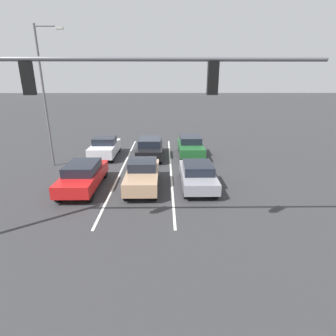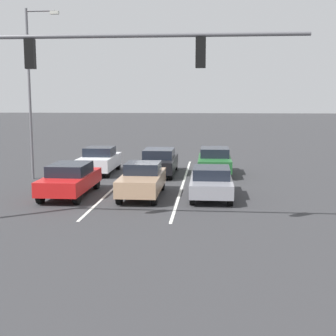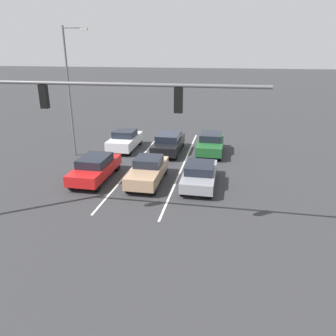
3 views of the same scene
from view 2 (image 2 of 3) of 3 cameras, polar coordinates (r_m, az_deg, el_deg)
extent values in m
plane|color=#333335|center=(27.35, -1.36, -0.85)|extent=(240.00, 240.00, 0.00)
cube|color=silver|center=(24.89, 1.89, -1.77)|extent=(0.12, 16.73, 0.01)
cube|color=silver|center=(25.30, -5.76, -1.64)|extent=(0.12, 16.73, 0.01)
cube|color=red|center=(21.85, -11.83, -1.60)|extent=(1.85, 4.61, 0.64)
cube|color=black|center=(21.78, -11.86, -0.12)|extent=(1.63, 2.27, 0.50)
cube|color=red|center=(23.81, -8.78, -0.31)|extent=(0.24, 0.06, 0.12)
cube|color=red|center=(24.15, -11.76, -0.26)|extent=(0.24, 0.06, 0.12)
cylinder|color=black|center=(20.08, -11.04, -3.38)|extent=(0.22, 0.70, 0.70)
cylinder|color=black|center=(20.58, -15.30, -3.25)|extent=(0.22, 0.70, 0.70)
cylinder|color=black|center=(23.32, -8.73, -1.69)|extent=(0.22, 0.70, 0.70)
cylinder|color=black|center=(23.74, -12.45, -1.61)|extent=(0.22, 0.70, 0.70)
cube|color=tan|center=(21.20, -3.17, -1.69)|extent=(1.75, 4.42, 0.70)
cube|color=black|center=(21.38, -3.07, 0.02)|extent=(1.54, 1.68, 0.50)
cube|color=red|center=(23.22, -0.92, -0.36)|extent=(0.24, 0.06, 0.12)
cube|color=red|center=(23.37, -3.90, -0.31)|extent=(0.24, 0.06, 0.12)
cylinder|color=black|center=(19.59, -1.69, -3.56)|extent=(0.22, 0.68, 0.68)
cylinder|color=black|center=(19.82, -5.96, -3.46)|extent=(0.22, 0.68, 0.68)
cylinder|color=black|center=(22.75, -0.73, -1.87)|extent=(0.22, 0.68, 0.68)
cylinder|color=black|center=(22.95, -4.42, -1.81)|extent=(0.22, 0.68, 0.68)
cube|color=gray|center=(21.22, 5.29, -1.92)|extent=(1.83, 4.47, 0.59)
cube|color=black|center=(21.04, 5.31, -0.54)|extent=(1.61, 2.01, 0.48)
cube|color=red|center=(23.37, 6.86, -0.63)|extent=(0.24, 0.06, 0.12)
cube|color=red|center=(23.36, 3.71, -0.58)|extent=(0.24, 0.06, 0.12)
cylinder|color=black|center=(19.66, 7.59, -3.66)|extent=(0.22, 0.63, 0.63)
cylinder|color=black|center=(19.65, 2.99, -3.61)|extent=(0.22, 0.63, 0.63)
cylinder|color=black|center=(22.93, 7.24, -1.92)|extent=(0.22, 0.63, 0.63)
cylinder|color=black|center=(22.92, 3.30, -1.87)|extent=(0.22, 0.63, 0.63)
cube|color=silver|center=(28.15, -8.34, 0.74)|extent=(1.87, 4.15, 0.74)
cube|color=black|center=(28.11, -8.35, 2.02)|extent=(1.65, 1.71, 0.51)
cube|color=red|center=(29.96, -6.23, 1.60)|extent=(0.24, 0.06, 0.12)
cube|color=red|center=(30.24, -8.66, 1.61)|extent=(0.24, 0.06, 0.12)
cylinder|color=black|center=(26.56, -7.38, -0.51)|extent=(0.22, 0.63, 0.63)
cylinder|color=black|center=(26.95, -10.73, -0.46)|extent=(0.22, 0.63, 0.63)
cylinder|color=black|center=(29.49, -6.12, 0.40)|extent=(0.22, 0.63, 0.63)
cylinder|color=black|center=(29.84, -9.16, 0.43)|extent=(0.22, 0.63, 0.63)
cube|color=black|center=(27.42, -1.09, 0.55)|extent=(1.92, 4.69, 0.68)
cube|color=black|center=(27.31, -1.10, 1.80)|extent=(1.69, 2.33, 0.53)
cube|color=red|center=(29.61, 0.68, 1.47)|extent=(0.24, 0.06, 0.12)
cube|color=red|center=(29.74, -1.90, 1.50)|extent=(0.24, 0.06, 0.12)
cylinder|color=black|center=(25.64, 0.33, -0.77)|extent=(0.22, 0.62, 0.62)
cylinder|color=black|center=(25.82, -3.34, -0.71)|extent=(0.22, 0.62, 0.62)
cylinder|color=black|center=(29.15, 0.91, 0.35)|extent=(0.22, 0.62, 0.62)
cylinder|color=black|center=(29.31, -2.33, 0.39)|extent=(0.22, 0.62, 0.62)
cube|color=#1E5928|center=(27.56, 5.70, 0.63)|extent=(1.87, 4.38, 0.68)
cube|color=black|center=(27.80, 5.71, 1.94)|extent=(1.65, 2.15, 0.52)
cube|color=red|center=(29.68, 6.93, 1.50)|extent=(0.24, 0.06, 0.12)
cube|color=red|center=(29.67, 4.39, 1.53)|extent=(0.24, 0.06, 0.12)
cylinder|color=black|center=(26.06, 7.49, -0.60)|extent=(0.22, 0.70, 0.70)
cylinder|color=black|center=(26.04, 3.95, -0.56)|extent=(0.22, 0.70, 0.70)
cylinder|color=black|center=(29.20, 7.24, 0.37)|extent=(0.22, 0.70, 0.70)
cylinder|color=black|center=(29.18, 4.07, 0.41)|extent=(0.22, 0.70, 0.70)
cylinder|color=slate|center=(15.57, -7.38, 15.69)|extent=(12.67, 0.14, 0.14)
cube|color=black|center=(15.17, 4.01, 13.86)|extent=(0.32, 0.22, 0.95)
sphere|color=red|center=(15.35, 4.03, 14.86)|extent=(0.20, 0.20, 0.20)
sphere|color=#4C420C|center=(15.32, 4.02, 13.80)|extent=(0.20, 0.20, 0.20)
sphere|color=#0A3814|center=(15.30, 4.01, 12.74)|extent=(0.20, 0.20, 0.20)
cube|color=black|center=(16.25, -16.46, 13.18)|extent=(0.32, 0.22, 0.95)
sphere|color=red|center=(16.42, -16.29, 14.13)|extent=(0.20, 0.20, 0.20)
sphere|color=#4C420C|center=(16.40, -16.25, 13.14)|extent=(0.20, 0.20, 0.20)
sphere|color=#0A3814|center=(16.37, -16.21, 12.15)|extent=(0.20, 0.20, 0.20)
cylinder|color=slate|center=(26.71, -16.51, 8.44)|extent=(0.14, 0.14, 9.15)
cylinder|color=slate|center=(26.84, -15.32, 17.99)|extent=(1.54, 0.09, 0.09)
cube|color=beige|center=(26.57, -13.67, 17.93)|extent=(0.44, 0.24, 0.16)
camera|label=1|loc=(7.15, -9.89, 19.32)|focal=28.00mm
camera|label=3|loc=(4.59, 41.10, 52.03)|focal=35.00mm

